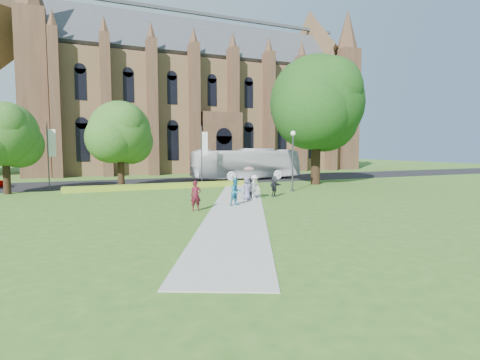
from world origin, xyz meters
name	(u,v)px	position (x,y,z in m)	size (l,w,h in m)	color
ground	(244,207)	(0.00, 0.00, 0.00)	(160.00, 160.00, 0.00)	#30621D
road	(172,181)	(0.00, 20.00, 0.01)	(160.00, 10.00, 0.02)	black
footpath	(238,205)	(0.00, 1.00, 0.02)	(3.20, 30.00, 0.04)	#B2B2A8
flower_hedge	(167,186)	(-2.00, 13.20, 0.23)	(18.00, 1.40, 0.45)	#ADB724
cathedral	(203,93)	(10.00, 39.73, 12.98)	(52.60, 18.25, 28.00)	brown
streetlamp	(293,153)	(7.50, 6.50, 3.30)	(0.44, 0.44, 5.24)	#38383D
large_tree	(317,103)	(13.00, 11.00, 8.37)	(9.60, 9.60, 13.20)	#332114
street_tree_0	(4,134)	(-15.00, 14.00, 4.87)	(5.20, 5.20, 7.50)	#332114
street_tree_1	(120,132)	(-6.00, 14.50, 5.22)	(5.60, 5.60, 8.05)	#332114
banner_pole_0	(203,152)	(2.11, 15.20, 3.39)	(0.70, 0.10, 6.00)	#38383D
banner_pole_1	(49,152)	(-11.89, 15.20, 3.39)	(0.70, 0.10, 6.00)	#38383D
tour_coach	(246,164)	(8.82, 19.16, 1.86)	(3.10, 13.24, 3.69)	silver
pedestrian_0	(196,196)	(-3.21, -0.09, 0.93)	(0.65, 0.42, 1.77)	#52121F
pedestrian_1	(236,192)	(-0.25, 0.79, 0.92)	(0.86, 0.67, 1.77)	#1C6D8C
pedestrian_2	(254,187)	(2.18, 3.10, 0.93)	(1.15, 0.66, 1.78)	silver
pedestrian_3	(251,187)	(2.31, 3.89, 0.86)	(0.97, 0.40, 1.65)	black
pedestrian_4	(247,189)	(1.47, 2.82, 0.85)	(0.79, 0.52, 1.63)	slate
pedestrian_5	(274,186)	(4.25, 3.83, 0.83)	(1.46, 0.46, 1.57)	#282930
parasol	(249,173)	(1.65, 2.92, 2.00)	(0.75, 0.75, 0.66)	pink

